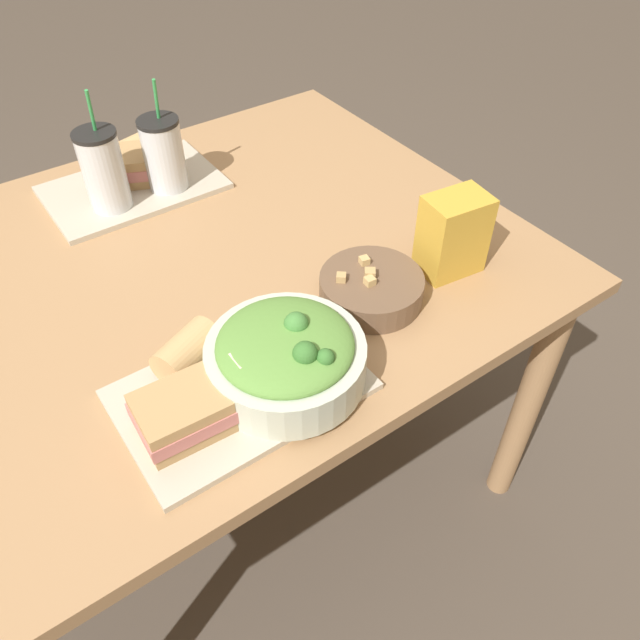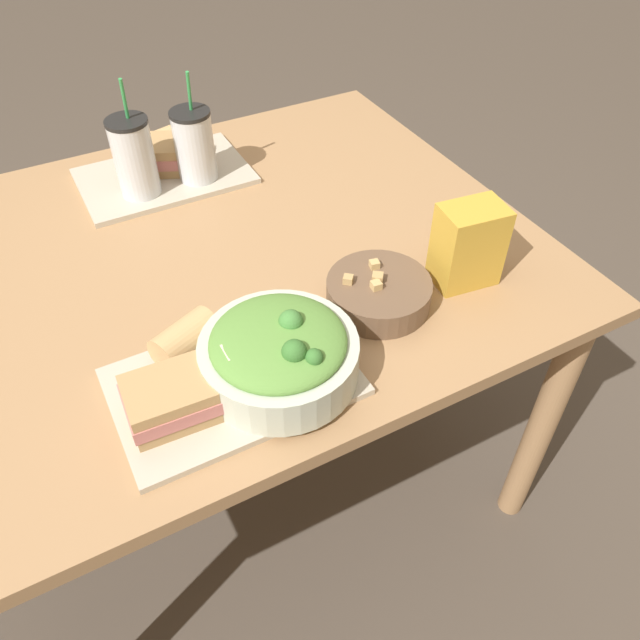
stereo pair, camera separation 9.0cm
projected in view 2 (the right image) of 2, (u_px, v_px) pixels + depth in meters
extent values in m
plane|color=#4C4238|center=(231.00, 469.00, 1.71)|extent=(12.00, 12.00, 0.00)
cube|color=#A37A51|center=(194.00, 266.00, 1.21)|extent=(1.33, 1.01, 0.03)
cylinder|color=#A37A51|center=(542.00, 424.00, 1.39)|extent=(0.06, 0.06, 0.70)
cylinder|color=#A37A51|center=(345.00, 220.00, 1.95)|extent=(0.06, 0.06, 0.70)
cube|color=#BCB29E|center=(233.00, 382.00, 0.97)|extent=(0.37, 0.24, 0.01)
cube|color=#BCB29E|center=(165.00, 176.00, 1.41)|extent=(0.37, 0.24, 0.01)
cylinder|color=beige|center=(279.00, 358.00, 0.95)|extent=(0.24, 0.24, 0.07)
ellipsoid|color=#5B8E3D|center=(278.00, 341.00, 0.93)|extent=(0.21, 0.21, 0.05)
sphere|color=#38702D|center=(314.00, 358.00, 0.88)|extent=(0.03, 0.03, 0.03)
sphere|color=#38702D|center=(294.00, 352.00, 0.88)|extent=(0.04, 0.04, 0.04)
sphere|color=#427F38|center=(291.00, 322.00, 0.93)|extent=(0.04, 0.04, 0.04)
cube|color=beige|center=(274.00, 321.00, 0.95)|extent=(0.05, 0.05, 0.01)
cube|color=beige|center=(238.00, 351.00, 0.90)|extent=(0.04, 0.03, 0.01)
cylinder|color=brown|center=(379.00, 293.00, 1.09)|extent=(0.18, 0.18, 0.05)
cylinder|color=#4C2814|center=(379.00, 285.00, 1.08)|extent=(0.17, 0.17, 0.01)
cube|color=tan|center=(377.00, 279.00, 1.07)|extent=(0.03, 0.03, 0.02)
cube|color=tan|center=(374.00, 265.00, 1.10)|extent=(0.02, 0.02, 0.02)
cube|color=tan|center=(348.00, 280.00, 1.07)|extent=(0.02, 0.02, 0.02)
cube|color=tan|center=(376.00, 286.00, 1.06)|extent=(0.02, 0.02, 0.02)
cube|color=tan|center=(173.00, 409.00, 0.91)|extent=(0.13, 0.10, 0.02)
cube|color=#C1706B|center=(170.00, 399.00, 0.90)|extent=(0.13, 0.11, 0.02)
cube|color=tan|center=(168.00, 390.00, 0.88)|extent=(0.13, 0.10, 0.02)
cylinder|color=tan|center=(186.00, 340.00, 0.98)|extent=(0.12, 0.10, 0.06)
cylinder|color=beige|center=(208.00, 323.00, 1.01)|extent=(0.03, 0.06, 0.06)
cube|color=tan|center=(168.00, 163.00, 1.42)|extent=(0.16, 0.15, 0.02)
cube|color=#C1706B|center=(166.00, 155.00, 1.40)|extent=(0.16, 0.15, 0.02)
cube|color=tan|center=(165.00, 146.00, 1.38)|extent=(0.16, 0.15, 0.02)
cylinder|color=tan|center=(173.00, 139.00, 1.45)|extent=(0.09, 0.08, 0.06)
cylinder|color=beige|center=(186.00, 134.00, 1.47)|extent=(0.02, 0.06, 0.06)
cylinder|color=silver|center=(135.00, 159.00, 1.29)|extent=(0.08, 0.08, 0.16)
cylinder|color=black|center=(136.00, 164.00, 1.30)|extent=(0.07, 0.07, 0.13)
cylinder|color=black|center=(126.00, 122.00, 1.24)|extent=(0.09, 0.09, 0.01)
cylinder|color=green|center=(125.00, 101.00, 1.21)|extent=(0.01, 0.02, 0.09)
cylinder|color=silver|center=(195.00, 147.00, 1.34)|extent=(0.08, 0.08, 0.15)
cylinder|color=maroon|center=(195.00, 151.00, 1.35)|extent=(0.07, 0.07, 0.12)
cylinder|color=black|center=(189.00, 113.00, 1.29)|extent=(0.09, 0.09, 0.01)
cylinder|color=green|center=(189.00, 93.00, 1.26)|extent=(0.01, 0.02, 0.09)
cube|color=gold|center=(468.00, 245.00, 1.11)|extent=(0.12, 0.09, 0.15)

